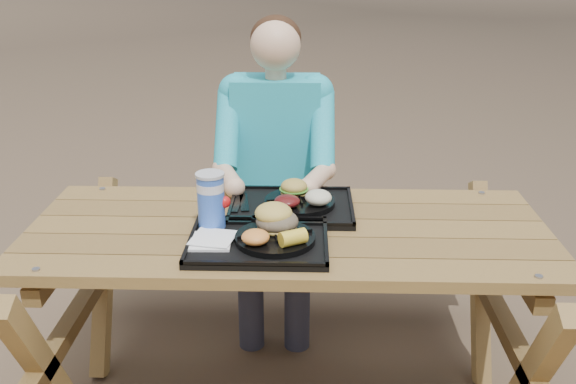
{
  "coord_description": "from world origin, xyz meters",
  "views": [
    {
      "loc": [
        0.06,
        -2.02,
        1.68
      ],
      "look_at": [
        0.0,
        0.0,
        0.88
      ],
      "focal_mm": 40.0,
      "sensor_mm": 36.0,
      "label": 1
    }
  ],
  "objects": [
    {
      "name": "napkin_stack",
      "position": [
        -0.25,
        -0.17,
        0.78
      ],
      "size": [
        0.14,
        0.14,
        0.02
      ],
      "primitive_type": "cube",
      "rotation": [
        0.0,
        0.0,
        0.02
      ],
      "color": "white",
      "rests_on": "tray_near"
    },
    {
      "name": "baked_beans",
      "position": [
        -0.01,
        0.09,
        0.81
      ],
      "size": [
        0.09,
        0.09,
        0.04
      ],
      "primitive_type": "ellipsoid",
      "color": "#551111",
      "rests_on": "plate_far"
    },
    {
      "name": "corn_cob",
      "position": [
        0.02,
        -0.22,
        0.81
      ],
      "size": [
        0.11,
        0.11,
        0.05
      ],
      "primitive_type": null,
      "rotation": [
        0.0,
        0.0,
        0.49
      ],
      "color": "yellow",
      "rests_on": "plate_near"
    },
    {
      "name": "diner",
      "position": [
        -0.07,
        0.68,
        0.64
      ],
      "size": [
        0.48,
        0.84,
        1.28
      ],
      "primitive_type": null,
      "color": "#1BBCBF",
      "rests_on": "ground"
    },
    {
      "name": "potato_salad",
      "position": [
        0.11,
        0.11,
        0.82
      ],
      "size": [
        0.1,
        0.1,
        0.05
      ],
      "primitive_type": "ellipsoid",
      "color": "beige",
      "rests_on": "plate_far"
    },
    {
      "name": "picnic_table",
      "position": [
        0.0,
        0.0,
        0.38
      ],
      "size": [
        1.8,
        1.49,
        0.75
      ],
      "primitive_type": null,
      "color": "#999999",
      "rests_on": "ground"
    },
    {
      "name": "burger",
      "position": [
        0.02,
        0.2,
        0.84
      ],
      "size": [
        0.1,
        0.1,
        0.09
      ],
      "primitive_type": null,
      "color": "gold",
      "rests_on": "plate_far"
    },
    {
      "name": "mac_cheese",
      "position": [
        -0.1,
        -0.22,
        0.81
      ],
      "size": [
        0.09,
        0.09,
        0.04
      ],
      "primitive_type": "ellipsoid",
      "color": "#F49A40",
      "rests_on": "plate_near"
    },
    {
      "name": "sandwich",
      "position": [
        -0.03,
        -0.1,
        0.86
      ],
      "size": [
        0.13,
        0.13,
        0.13
      ],
      "primitive_type": null,
      "color": "gold",
      "rests_on": "plate_near"
    },
    {
      "name": "plate_near",
      "position": [
        -0.04,
        -0.15,
        0.78
      ],
      "size": [
        0.26,
        0.26,
        0.02
      ],
      "primitive_type": "cylinder",
      "color": "black",
      "rests_on": "tray_near"
    },
    {
      "name": "soda_cup",
      "position": [
        -0.26,
        -0.05,
        0.86
      ],
      "size": [
        0.09,
        0.09,
        0.18
      ],
      "primitive_type": "cylinder",
      "color": "blue",
      "rests_on": "tray_near"
    },
    {
      "name": "condiment_mustard",
      "position": [
        -0.03,
        -0.01,
        0.79
      ],
      "size": [
        0.05,
        0.05,
        0.03
      ],
      "primitive_type": "cylinder",
      "color": "gold",
      "rests_on": "tray_near"
    },
    {
      "name": "tray_far",
      "position": [
        0.01,
        0.14,
        0.76
      ],
      "size": [
        0.45,
        0.35,
        0.02
      ],
      "primitive_type": "cube",
      "color": "black",
      "rests_on": "picnic_table"
    },
    {
      "name": "condiment_bbq",
      "position": [
        -0.1,
        -0.02,
        0.78
      ],
      "size": [
        0.05,
        0.05,
        0.03
      ],
      "primitive_type": "cylinder",
      "color": "black",
      "rests_on": "tray_near"
    },
    {
      "name": "plate_far",
      "position": [
        0.04,
        0.15,
        0.78
      ],
      "size": [
        0.26,
        0.26,
        0.02
      ],
      "primitive_type": "cylinder",
      "color": "black",
      "rests_on": "tray_far"
    },
    {
      "name": "cutlery_far",
      "position": [
        -0.17,
        0.16,
        0.77
      ],
      "size": [
        0.05,
        0.17,
        0.01
      ],
      "primitive_type": "cube",
      "rotation": [
        0.0,
        0.0,
        0.14
      ],
      "color": "black",
      "rests_on": "tray_far"
    },
    {
      "name": "tray_near",
      "position": [
        -0.09,
        -0.15,
        0.76
      ],
      "size": [
        0.45,
        0.35,
        0.02
      ],
      "primitive_type": "cube",
      "color": "black",
      "rests_on": "picnic_table"
    }
  ]
}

